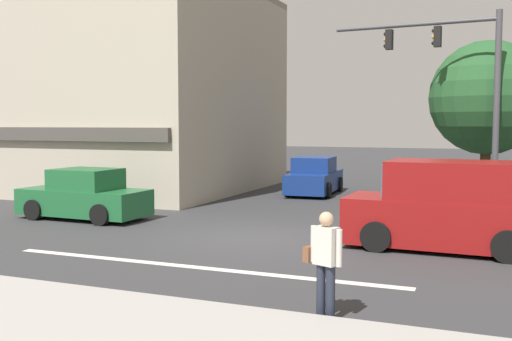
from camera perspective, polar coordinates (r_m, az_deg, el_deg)
ground_plane at (r=15.82m, az=0.08°, el=-6.41°), size 120.00×120.00×0.00m
lane_marking_stripe at (r=12.71m, az=-5.88°, el=-9.13°), size 9.00×0.24×0.01m
building_left_block at (r=28.47m, az=-12.08°, el=7.42°), size 11.59×11.49×8.99m
street_tree at (r=20.45m, az=21.15°, el=6.45°), size 3.61×3.61×5.61m
utility_pole_near_left at (r=24.72m, az=-13.87°, el=5.92°), size 1.40×0.22×7.03m
traffic_light_mast at (r=18.61m, az=18.97°, el=7.90°), size 4.88×0.55×6.20m
van_parked_curbside at (r=14.87m, az=17.89°, el=-3.40°), size 4.65×2.14×2.11m
sedan_approaching_near at (r=25.51m, az=5.59°, el=-0.65°), size 2.08×4.20×1.58m
sedan_waiting_far at (r=19.55m, az=-16.02°, el=-2.38°), size 4.15×1.97×1.58m
pedestrian_foreground_with_bag at (r=9.23m, az=6.57°, el=-8.32°), size 0.66×0.47×1.67m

